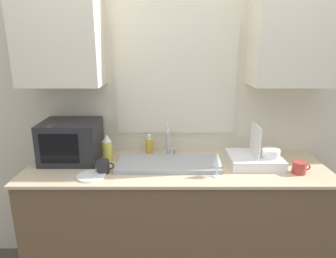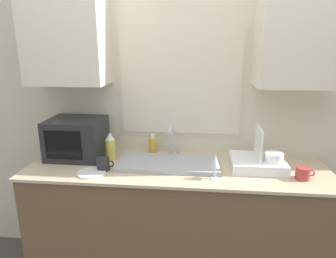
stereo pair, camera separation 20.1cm
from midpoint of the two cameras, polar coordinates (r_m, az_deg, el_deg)
countertop at (r=2.34m, az=4.16°, el=-17.55°), size 2.11×0.65×0.92m
wall_back at (r=2.28m, az=4.89°, el=7.40°), size 6.00×0.38×2.60m
sink_basin at (r=2.13m, az=2.82°, el=-6.62°), size 0.72×0.32×0.03m
faucet at (r=2.24m, az=3.21°, el=-1.81°), size 0.08×0.19×0.25m
microwave at (r=2.32m, az=-14.67°, el=-1.73°), size 0.41×0.34×0.30m
dish_rack at (r=2.19m, az=19.44°, el=-5.89°), size 0.36×0.31×0.29m
spray_bottle at (r=2.24m, az=-8.42°, el=-3.34°), size 0.07×0.07×0.21m
soap_bottle at (r=2.33m, az=-0.45°, el=-3.14°), size 0.06×0.06×0.16m
mug_near_sink at (r=2.07m, az=-9.49°, el=-6.64°), size 0.12×0.09×0.09m
wine_glass at (r=1.93m, az=11.96°, el=-6.22°), size 0.06×0.06×0.16m
mug_by_rack at (r=2.14m, az=26.84°, el=-7.59°), size 0.12×0.09×0.08m
small_plate at (r=2.04m, az=-11.69°, el=-8.24°), size 0.19×0.19×0.01m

